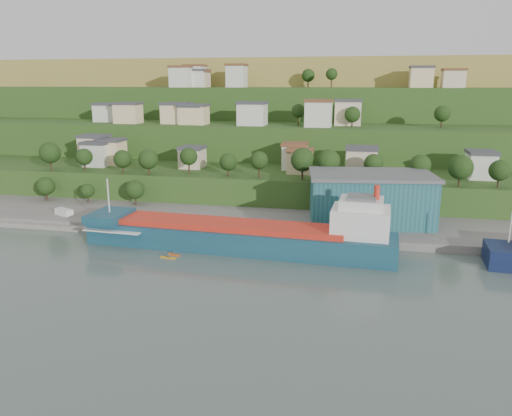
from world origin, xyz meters
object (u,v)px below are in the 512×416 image
(cargo_ship_near, at_px, (247,237))
(warehouse, at_px, (370,198))
(kayak_orange, at_px, (174,254))
(caravan, at_px, (64,213))

(cargo_ship_near, height_order, warehouse, cargo_ship_near)
(cargo_ship_near, bearing_deg, kayak_orange, -152.14)
(kayak_orange, bearing_deg, warehouse, 55.52)
(cargo_ship_near, relative_size, caravan, 13.16)
(warehouse, bearing_deg, caravan, 179.39)
(cargo_ship_near, xyz_separation_m, caravan, (-53.97, 12.27, -0.44))
(caravan, bearing_deg, warehouse, 31.04)
(cargo_ship_near, distance_m, warehouse, 35.73)
(cargo_ship_near, xyz_separation_m, warehouse, (27.28, 22.40, 5.53))
(warehouse, height_order, kayak_orange, warehouse)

